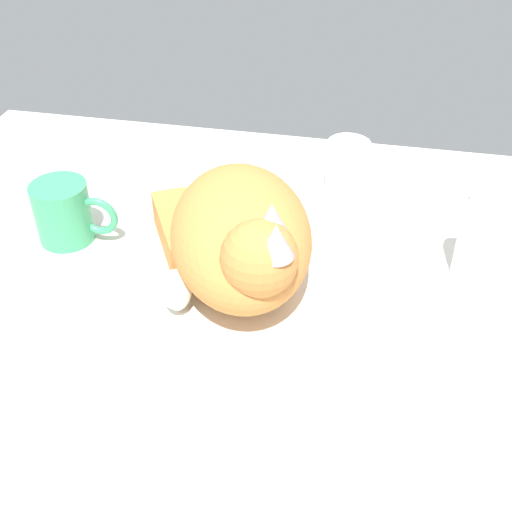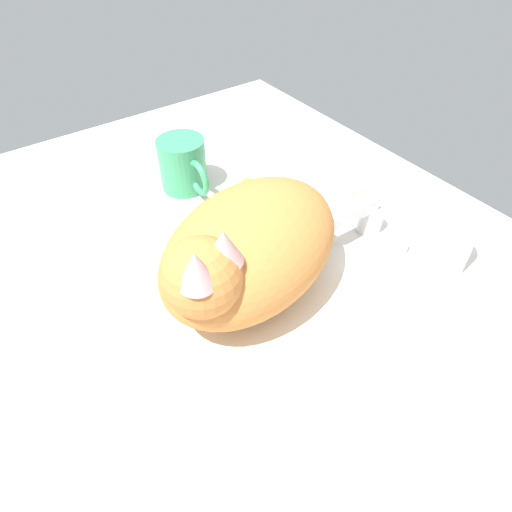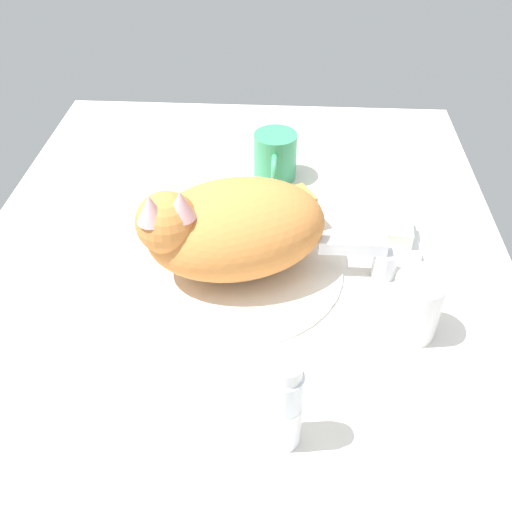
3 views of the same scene
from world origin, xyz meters
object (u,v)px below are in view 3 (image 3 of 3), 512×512
object	(u,v)px
faucet	(374,260)
soap_bar	(398,230)
rinse_cup	(415,307)
toothpaste_bottle	(285,407)
coffee_mug	(275,157)
cat	(230,227)

from	to	relation	value
faucet	soap_bar	distance (cm)	8.94
rinse_cup	toothpaste_bottle	distance (cm)	23.71
coffee_mug	soap_bar	size ratio (longest dim) A/B	1.83
coffee_mug	faucet	bearing A→B (deg)	30.65
faucet	cat	distance (cm)	21.29
faucet	soap_bar	size ratio (longest dim) A/B	2.18
coffee_mug	cat	bearing A→B (deg)	-12.23
soap_bar	rinse_cup	bearing A→B (deg)	-1.79
rinse_cup	toothpaste_bottle	size ratio (longest dim) A/B	0.69
coffee_mug	toothpaste_bottle	bearing A→B (deg)	2.91
cat	rinse_cup	distance (cm)	27.22
soap_bar	toothpaste_bottle	bearing A→B (deg)	-25.37
faucet	rinse_cup	bearing A→B (deg)	19.73
faucet	toothpaste_bottle	distance (cm)	30.86
coffee_mug	rinse_cup	distance (cm)	41.28
faucet	coffee_mug	size ratio (longest dim) A/B	1.20
rinse_cup	coffee_mug	bearing A→B (deg)	-152.42
rinse_cup	soap_bar	xyz separation A→B (cm)	(-18.70, 0.58, -1.92)
cat	toothpaste_bottle	distance (cm)	29.37
rinse_cup	toothpaste_bottle	world-z (taller)	toothpaste_bottle
rinse_cup	soap_bar	world-z (taller)	rinse_cup
faucet	coffee_mug	distance (cm)	29.78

